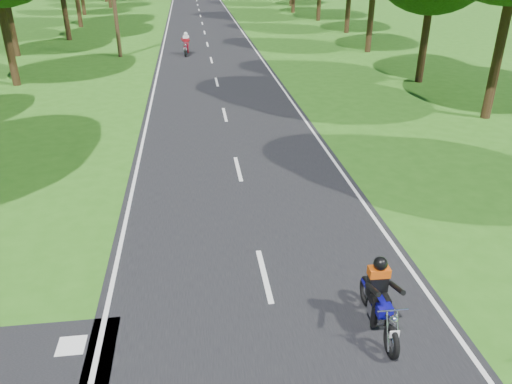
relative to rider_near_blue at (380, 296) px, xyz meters
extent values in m
plane|color=#296116|center=(-1.88, -0.06, -0.75)|extent=(160.00, 160.00, 0.00)
cube|color=black|center=(-1.88, 49.94, -0.74)|extent=(7.00, 140.00, 0.02)
cube|color=silver|center=(-1.88, 1.94, -0.73)|extent=(0.12, 2.00, 0.01)
cube|color=silver|center=(-1.88, 7.94, -0.73)|extent=(0.12, 2.00, 0.01)
cube|color=silver|center=(-1.88, 13.94, -0.73)|extent=(0.12, 2.00, 0.01)
cube|color=silver|center=(-1.88, 19.94, -0.73)|extent=(0.12, 2.00, 0.01)
cube|color=silver|center=(-1.88, 25.94, -0.73)|extent=(0.12, 2.00, 0.01)
cube|color=silver|center=(-1.88, 31.94, -0.73)|extent=(0.12, 2.00, 0.01)
cube|color=silver|center=(-1.88, 37.94, -0.73)|extent=(0.12, 2.00, 0.01)
cube|color=silver|center=(-1.88, 43.94, -0.73)|extent=(0.12, 2.00, 0.01)
cube|color=silver|center=(-1.88, 49.94, -0.73)|extent=(0.12, 2.00, 0.01)
cube|color=silver|center=(-1.88, 55.94, -0.73)|extent=(0.12, 2.00, 0.01)
cube|color=silver|center=(-1.88, 61.94, -0.73)|extent=(0.12, 2.00, 0.01)
cube|color=silver|center=(-1.88, 67.94, -0.73)|extent=(0.12, 2.00, 0.01)
cube|color=silver|center=(-5.18, 49.94, -0.73)|extent=(0.10, 140.00, 0.01)
cube|color=silver|center=(1.42, 49.94, -0.73)|extent=(0.10, 140.00, 0.01)
cube|color=silver|center=(-5.68, 0.24, -0.73)|extent=(0.50, 0.50, 0.01)
cylinder|color=black|center=(-12.45, 20.70, 1.21)|extent=(0.40, 0.40, 3.91)
cylinder|color=black|center=(-14.81, 29.12, 1.15)|extent=(0.40, 0.40, 3.79)
cylinder|color=black|center=(-12.70, 35.54, 1.41)|extent=(0.40, 0.40, 4.32)
cylinder|color=black|center=(-13.14, 43.03, 1.45)|extent=(0.40, 0.40, 4.40)
cylinder|color=black|center=(9.19, 12.14, 1.53)|extent=(0.40, 0.40, 4.56)
cylinder|color=black|center=(9.05, 18.63, 1.00)|extent=(0.40, 0.40, 3.49)
cylinder|color=black|center=(9.19, 27.52, 1.10)|extent=(0.40, 0.40, 3.69)
cylinder|color=black|center=(10.29, 36.35, 1.12)|extent=(0.40, 0.40, 3.74)
camera|label=1|loc=(-3.23, -7.06, 5.76)|focal=35.00mm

